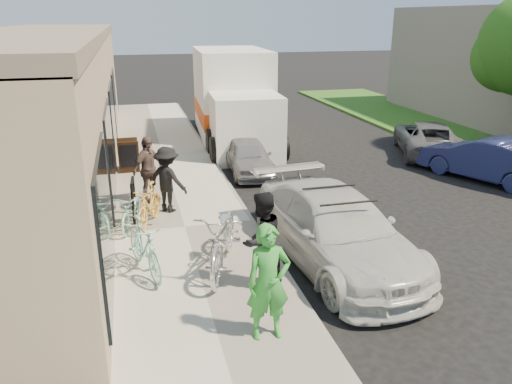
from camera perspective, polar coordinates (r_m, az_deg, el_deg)
ground at (r=9.08m, az=7.07°, el=-10.86°), size 120.00×120.00×0.00m
sidewalk at (r=11.25m, az=-8.12°, el=-4.28°), size 3.00×34.00×0.15m
curb at (r=11.49m, az=-0.41°, el=-3.60°), size 0.12×34.00×0.13m
storefront at (r=15.61m, az=-22.74°, el=8.96°), size 3.60×20.00×4.22m
bike_rack at (r=11.63m, az=-13.85°, el=-0.40°), size 0.10×0.68×0.95m
sandwich_board at (r=15.31m, az=-14.37°, el=4.03°), size 0.62×0.63×0.99m
sedan_white at (r=9.74m, az=9.06°, el=-4.20°), size 2.42×4.97×1.43m
sedan_silver at (r=15.25m, az=-0.89°, el=4.12°), size 1.39×3.18×1.07m
moving_truck at (r=19.38m, az=-2.53°, el=10.33°), size 3.00×7.04×3.39m
far_car_blue at (r=16.07m, az=24.82°, el=3.45°), size 2.79×4.04×1.26m
far_car_gray at (r=18.42m, az=19.04°, el=5.86°), size 3.31×4.55×1.15m
tandem_bike at (r=9.11m, az=-3.71°, el=-5.24°), size 1.54×2.46×1.22m
woman_rider at (r=7.13m, az=1.43°, el=-10.30°), size 0.64×0.42×1.74m
man_standing at (r=8.44m, az=0.64°, el=-5.52°), size 1.04×0.99×1.70m
cruiser_bike_a at (r=9.20m, az=-12.62°, el=-6.17°), size 0.93×1.76×1.02m
cruiser_bike_b at (r=11.29m, az=-14.04°, el=-1.99°), size 0.91×1.60×0.80m
cruiser_bike_c at (r=11.30m, az=-12.12°, el=-1.48°), size 0.95×1.60×0.93m
bystander_a at (r=11.91m, az=-10.08°, el=1.42°), size 1.15×1.12×1.58m
bystander_b at (r=12.64m, az=-12.23°, el=2.54°), size 0.99×0.97×1.67m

